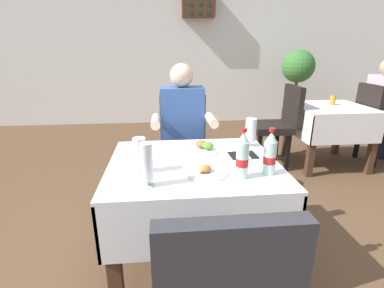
{
  "coord_description": "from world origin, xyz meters",
  "views": [
    {
      "loc": [
        -0.19,
        -1.46,
        1.38
      ],
      "look_at": [
        -0.03,
        0.21,
        0.81
      ],
      "focal_mm": 26.54,
      "sensor_mm": 36.0,
      "label": 1
    }
  ],
  "objects_px": {
    "beer_glass_middle": "(147,164)",
    "beer_glass_left": "(251,132)",
    "seated_diner_far": "(183,131)",
    "beer_glass_right": "(140,155)",
    "cola_bottle_secondary": "(270,154)",
    "main_dining_table": "(194,188)",
    "background_dining_table": "(329,122)",
    "plate_near_camera": "(206,172)",
    "chair_far_diner_seat": "(184,144)",
    "cola_bottle_primary": "(242,157)",
    "potted_plant_corner": "(296,81)",
    "background_table_tumbler": "(333,100)",
    "background_chair_left": "(278,122)",
    "wall_bottle_rack": "(198,4)",
    "napkin_cutlery_set": "(243,155)",
    "plate_far_diner": "(202,148)",
    "background_chair_right": "(378,119)"
  },
  "relations": [
    {
      "from": "seated_diner_far",
      "to": "wall_bottle_rack",
      "type": "relative_size",
      "value": 2.25
    },
    {
      "from": "main_dining_table",
      "to": "beer_glass_right",
      "type": "bearing_deg",
      "value": -158.46
    },
    {
      "from": "chair_far_diner_seat",
      "to": "background_chair_left",
      "type": "height_order",
      "value": "same"
    },
    {
      "from": "plate_far_diner",
      "to": "wall_bottle_rack",
      "type": "relative_size",
      "value": 0.4
    },
    {
      "from": "napkin_cutlery_set",
      "to": "background_chair_right",
      "type": "xyz_separation_m",
      "value": [
        2.08,
        1.46,
        -0.18
      ]
    },
    {
      "from": "beer_glass_right",
      "to": "potted_plant_corner",
      "type": "distance_m",
      "value": 3.98
    },
    {
      "from": "main_dining_table",
      "to": "background_chair_left",
      "type": "height_order",
      "value": "background_chair_left"
    },
    {
      "from": "cola_bottle_secondary",
      "to": "main_dining_table",
      "type": "bearing_deg",
      "value": 151.99
    },
    {
      "from": "plate_near_camera",
      "to": "cola_bottle_secondary",
      "type": "xyz_separation_m",
      "value": [
        0.34,
        -0.03,
        0.1
      ]
    },
    {
      "from": "seated_diner_far",
      "to": "background_dining_table",
      "type": "bearing_deg",
      "value": 24.42
    },
    {
      "from": "main_dining_table",
      "to": "beer_glass_middle",
      "type": "bearing_deg",
      "value": -131.77
    },
    {
      "from": "chair_far_diner_seat",
      "to": "beer_glass_middle",
      "type": "distance_m",
      "value": 1.18
    },
    {
      "from": "beer_glass_middle",
      "to": "beer_glass_right",
      "type": "bearing_deg",
      "value": 105.74
    },
    {
      "from": "main_dining_table",
      "to": "seated_diner_far",
      "type": "height_order",
      "value": "seated_diner_far"
    },
    {
      "from": "chair_far_diner_seat",
      "to": "beer_glass_left",
      "type": "bearing_deg",
      "value": -53.47
    },
    {
      "from": "chair_far_diner_seat",
      "to": "cola_bottle_secondary",
      "type": "distance_m",
      "value": 1.14
    },
    {
      "from": "plate_far_diner",
      "to": "main_dining_table",
      "type": "bearing_deg",
      "value": -112.92
    },
    {
      "from": "background_table_tumbler",
      "to": "background_chair_left",
      "type": "bearing_deg",
      "value": -173.14
    },
    {
      "from": "napkin_cutlery_set",
      "to": "seated_diner_far",
      "type": "bearing_deg",
      "value": 118.1
    },
    {
      "from": "beer_glass_left",
      "to": "beer_glass_middle",
      "type": "bearing_deg",
      "value": -141.39
    },
    {
      "from": "potted_plant_corner",
      "to": "beer_glass_middle",
      "type": "bearing_deg",
      "value": -124.5
    },
    {
      "from": "main_dining_table",
      "to": "plate_near_camera",
      "type": "bearing_deg",
      "value": -74.64
    },
    {
      "from": "chair_far_diner_seat",
      "to": "seated_diner_far",
      "type": "bearing_deg",
      "value": -100.14
    },
    {
      "from": "background_table_tumbler",
      "to": "potted_plant_corner",
      "type": "xyz_separation_m",
      "value": [
        0.22,
        1.47,
        0.05
      ]
    },
    {
      "from": "plate_far_diner",
      "to": "napkin_cutlery_set",
      "type": "xyz_separation_m",
      "value": [
        0.25,
        -0.11,
        -0.02
      ]
    },
    {
      "from": "napkin_cutlery_set",
      "to": "beer_glass_middle",
      "type": "bearing_deg",
      "value": -148.27
    },
    {
      "from": "beer_glass_middle",
      "to": "potted_plant_corner",
      "type": "distance_m",
      "value": 4.09
    },
    {
      "from": "main_dining_table",
      "to": "wall_bottle_rack",
      "type": "xyz_separation_m",
      "value": [
        0.46,
        3.69,
        1.52
      ]
    },
    {
      "from": "plate_far_diner",
      "to": "cola_bottle_primary",
      "type": "bearing_deg",
      "value": -69.67
    },
    {
      "from": "cola_bottle_secondary",
      "to": "potted_plant_corner",
      "type": "distance_m",
      "value": 3.69
    },
    {
      "from": "cola_bottle_primary",
      "to": "napkin_cutlery_set",
      "type": "distance_m",
      "value": 0.34
    },
    {
      "from": "chair_far_diner_seat",
      "to": "beer_glass_middle",
      "type": "height_order",
      "value": "chair_far_diner_seat"
    },
    {
      "from": "beer_glass_middle",
      "to": "background_table_tumbler",
      "type": "bearing_deg",
      "value": 42.27
    },
    {
      "from": "beer_glass_right",
      "to": "background_chair_right",
      "type": "xyz_separation_m",
      "value": [
        2.71,
        1.65,
        -0.27
      ]
    },
    {
      "from": "seated_diner_far",
      "to": "beer_glass_right",
      "type": "xyz_separation_m",
      "value": [
        -0.29,
        -0.84,
        0.12
      ]
    },
    {
      "from": "chair_far_diner_seat",
      "to": "beer_glass_middle",
      "type": "xyz_separation_m",
      "value": [
        -0.26,
        -1.11,
        0.29
      ]
    },
    {
      "from": "beer_glass_right",
      "to": "background_table_tumbler",
      "type": "height_order",
      "value": "beer_glass_right"
    },
    {
      "from": "plate_far_diner",
      "to": "seated_diner_far",
      "type": "bearing_deg",
      "value": 99.98
    },
    {
      "from": "chair_far_diner_seat",
      "to": "potted_plant_corner",
      "type": "xyz_separation_m",
      "value": [
        2.06,
        2.26,
        0.28
      ]
    },
    {
      "from": "cola_bottle_primary",
      "to": "background_chair_left",
      "type": "distance_m",
      "value": 2.02
    },
    {
      "from": "beer_glass_middle",
      "to": "beer_glass_left",
      "type": "bearing_deg",
      "value": 38.61
    },
    {
      "from": "beer_glass_left",
      "to": "background_chair_right",
      "type": "xyz_separation_m",
      "value": [
        1.98,
        1.28,
        -0.27
      ]
    },
    {
      "from": "beer_glass_left",
      "to": "background_dining_table",
      "type": "xyz_separation_m",
      "value": [
        1.36,
        1.28,
        -0.29
      ]
    },
    {
      "from": "cola_bottle_secondary",
      "to": "background_chair_left",
      "type": "xyz_separation_m",
      "value": [
        0.76,
        1.74,
        -0.28
      ]
    },
    {
      "from": "plate_near_camera",
      "to": "beer_glass_middle",
      "type": "bearing_deg",
      "value": -159.56
    },
    {
      "from": "seated_diner_far",
      "to": "beer_glass_right",
      "type": "bearing_deg",
      "value": -108.92
    },
    {
      "from": "main_dining_table",
      "to": "beer_glass_middle",
      "type": "distance_m",
      "value": 0.48
    },
    {
      "from": "plate_near_camera",
      "to": "cola_bottle_primary",
      "type": "xyz_separation_m",
      "value": [
        0.18,
        -0.06,
        0.11
      ]
    },
    {
      "from": "beer_glass_middle",
      "to": "plate_near_camera",
      "type": "bearing_deg",
      "value": 20.44
    },
    {
      "from": "background_chair_right",
      "to": "seated_diner_far",
      "type": "bearing_deg",
      "value": -161.4
    }
  ]
}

